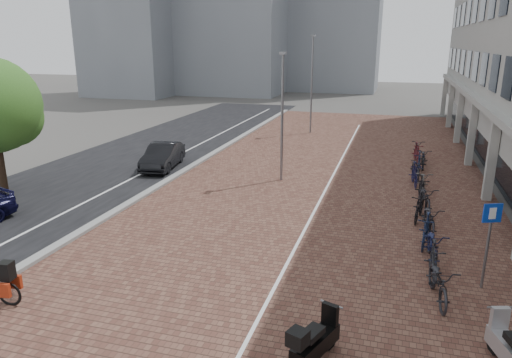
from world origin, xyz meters
The scene contains 13 objects.
ground centered at (0.00, 0.00, 0.00)m, with size 140.00×140.00×0.00m, color #474442.
plaza_brick centered at (2.00, 12.00, 0.01)m, with size 14.50×42.00×0.04m, color brown.
street_asphalt centered at (-9.00, 12.00, 0.01)m, with size 8.00×50.00×0.03m, color black.
curb centered at (-5.10, 12.00, 0.07)m, with size 0.35×42.00×0.14m, color gray.
lane_line centered at (-7.00, 12.00, 0.02)m, with size 0.12×44.00×0.00m, color white.
parking_line centered at (2.20, 12.00, 0.04)m, with size 0.10×30.00×0.00m, color white.
car_dark centered at (-6.50, 10.85, 0.64)m, with size 1.36×3.89×1.28m, color black.
scooter_front centered at (7.50, -1.55, 0.58)m, with size 0.53×1.69×1.16m, color #BCBCC1, non-canonical shape.
scooter_mid centered at (3.75, -2.37, 0.57)m, with size 0.52×1.66×1.14m, color black, non-canonical shape.
parking_sign centered at (7.50, 1.96, 1.61)m, with size 0.48×0.23×2.41m.
lamp_near centered at (-0.06, 10.38, 2.92)m, with size 0.12×0.12×5.85m, color slate.
lamp_far centered at (-0.93, 22.76, 3.36)m, with size 0.12×0.12×6.71m, color slate.
bike_row centered at (6.23, 9.05, 0.52)m, with size 1.27×18.12×1.05m.
Camera 1 is at (4.96, -10.61, 6.36)m, focal length 33.19 mm.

